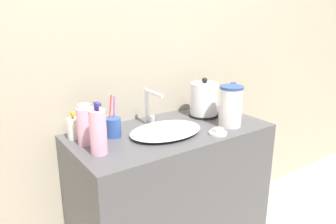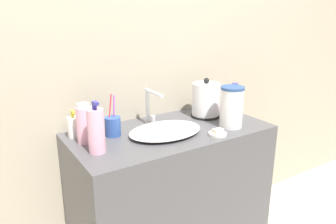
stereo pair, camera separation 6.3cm
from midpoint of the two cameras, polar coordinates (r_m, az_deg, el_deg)
The scene contains 12 objects.
wall_back at distance 1.84m, azimuth -3.41°, elevation 13.58°, with size 6.00×0.04×2.60m.
vanity_counter at distance 1.89m, azimuth 1.42°, elevation -14.90°, with size 1.04×0.53×0.82m.
sink_basin at distance 1.64m, azimuth 0.66°, elevation -3.25°, with size 0.39×0.27×0.04m.
faucet at distance 1.75m, azimuth -2.07°, elevation 1.32°, with size 0.06×0.16×0.20m.
electric_kettle at distance 1.91m, azimuth 7.55°, elevation 1.92°, with size 0.17×0.17×0.23m.
toothbrush_cup at distance 1.63m, azimuth -8.49°, elevation -2.44°, with size 0.08×0.08×0.21m.
lotion_bottle at distance 1.65m, azimuth -15.05°, elevation -2.51°, with size 0.06×0.06×0.14m.
shampoo_bottle at distance 1.56m, azimuth -13.21°, elevation -2.06°, with size 0.08×0.08×0.19m.
mouthwash_bottle at distance 1.44m, azimuth -11.17°, elevation -3.23°, with size 0.07×0.07×0.23m.
hand_cream_bottle at distance 1.88m, azimuth 12.38°, elevation 1.66°, with size 0.04×0.04×0.21m.
soap_dish at distance 1.66m, azimuth 9.74°, elevation -3.65°, with size 0.09×0.09×0.03m.
water_pitcher at distance 1.76m, azimuth 12.04°, elevation 0.87°, with size 0.12×0.12×0.22m.
Camera 2 is at (-0.87, -1.08, 1.42)m, focal length 35.00 mm.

